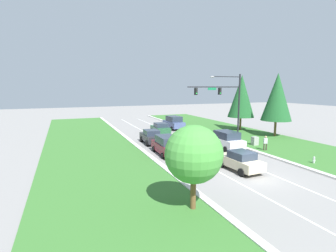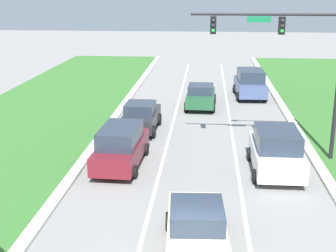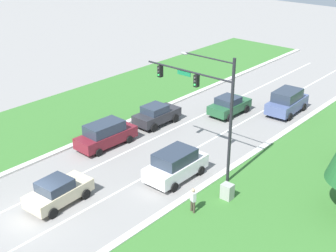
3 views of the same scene
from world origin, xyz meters
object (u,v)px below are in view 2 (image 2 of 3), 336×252
Objects in this scene: slate_blue_suv at (250,83)px; white_suv at (276,151)px; traffic_signal_mast at (300,45)px; charcoal_sedan at (141,116)px; forest_sedan at (201,96)px; champagne_sedan at (196,227)px; burgundy_suv at (121,146)px.

white_suv is at bearing -92.61° from slate_blue_suv.
slate_blue_suv is at bearing 89.42° from white_suv.
traffic_signal_mast reaches higher than charcoal_sedan.
slate_blue_suv is 11.91m from charcoal_sedan.
traffic_signal_mast is 1.98× the size of forest_sedan.
charcoal_sedan is (-7.15, -9.52, -0.21)m from slate_blue_suv.
traffic_signal_mast is at bearing -88.29° from slate_blue_suv.
forest_sedan is at bearing 106.93° from white_suv.
slate_blue_suv is 15.39m from white_suv.
traffic_signal_mast is 1.98× the size of champagne_sedan.
champagne_sedan is at bearing -116.65° from traffic_signal_mast.
champagne_sedan is 1.00× the size of forest_sedan.
forest_sedan is at bearing 74.85° from burgundy_suv.
slate_blue_suv reaches higher than charcoal_sedan.
white_suv is (3.45, 7.07, 0.19)m from champagne_sedan.
burgundy_suv is (-7.31, -15.15, -0.12)m from slate_blue_suv.
forest_sedan is 1.00× the size of charcoal_sedan.
champagne_sedan is at bearing -116.19° from white_suv.
burgundy_suv reaches higher than charcoal_sedan.
slate_blue_suv is at bearing 45.99° from forest_sedan.
champagne_sedan is 7.87m from white_suv.
traffic_signal_mast is 14.29m from slate_blue_suv.
burgundy_suv is (-3.77, 7.31, 0.13)m from champagne_sedan.
forest_sedan is at bearing 61.19° from charcoal_sedan.
traffic_signal_mast is 1.71× the size of burgundy_suv.
slate_blue_suv is 1.04× the size of white_suv.
slate_blue_suv is at bearing 54.47° from charcoal_sedan.
burgundy_suv is at bearing -90.29° from charcoal_sedan.
forest_sedan is (-3.72, -3.63, -0.24)m from slate_blue_suv.
champagne_sedan is (-4.48, -8.93, -4.76)m from traffic_signal_mast.
forest_sedan is (-4.66, 9.90, -4.76)m from traffic_signal_mast.
traffic_signal_mast is at bearing 60.06° from champagne_sedan.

